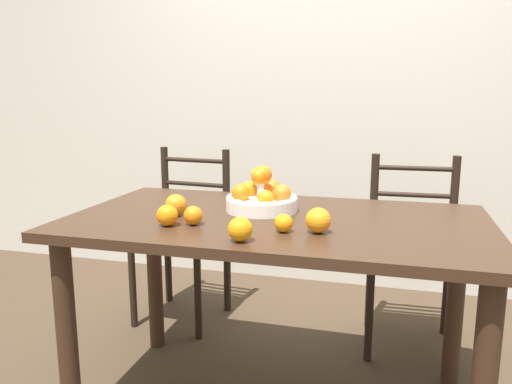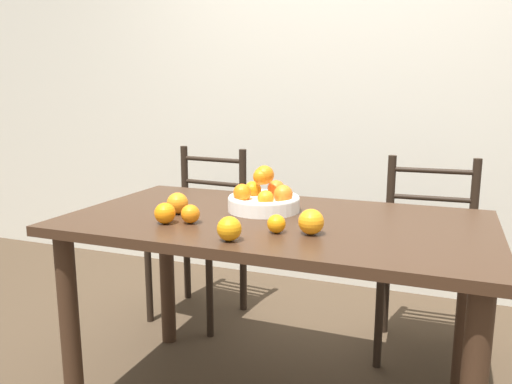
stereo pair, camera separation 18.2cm
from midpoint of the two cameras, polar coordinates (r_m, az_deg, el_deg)
wall_back at (r=3.15m, az=6.76°, el=12.73°), size 8.00×0.06×2.60m
dining_table at (r=1.83m, az=-0.51°, el=-6.37°), size 1.50×0.83×0.77m
fruit_bowl at (r=1.90m, az=-2.07°, el=-0.66°), size 0.27×0.27×0.18m
orange_loose_0 at (r=1.73m, az=-13.10°, el=-2.66°), size 0.07×0.07×0.07m
orange_loose_1 at (r=1.60m, az=3.91°, el=-3.29°), size 0.08×0.08×0.08m
orange_loose_2 at (r=1.72m, az=-10.20°, el=-2.70°), size 0.07×0.07×0.07m
orange_loose_3 at (r=1.61m, az=-0.05°, el=-3.62°), size 0.06×0.06×0.06m
orange_loose_4 at (r=1.86m, az=-11.92°, el=-1.49°), size 0.08×0.08×0.08m
orange_loose_5 at (r=1.51m, az=-5.28°, el=-4.31°), size 0.08×0.08×0.08m
chair_left at (r=2.74m, az=-10.11°, el=-5.11°), size 0.45×0.44×0.92m
chair_right at (r=2.49m, az=15.46°, el=-7.02°), size 0.44×0.42×0.92m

